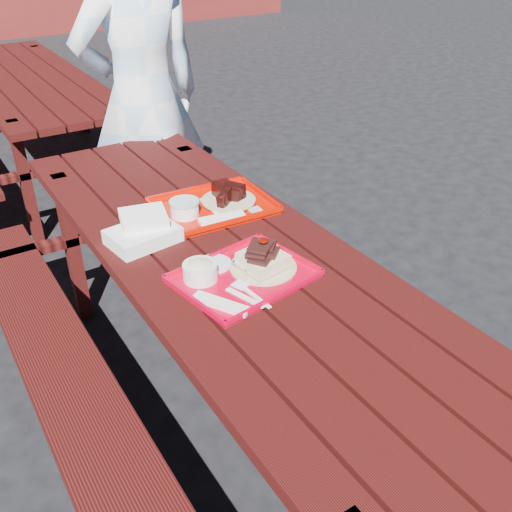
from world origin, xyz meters
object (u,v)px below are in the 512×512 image
object	(u,v)px
picnic_table_far	(31,103)
far_tray	(212,205)
near_tray	(240,269)
person	(143,99)
picnic_table_near	(233,301)

from	to	relation	value
picnic_table_far	far_tray	bearing A→B (deg)	-87.67
near_tray	person	size ratio (longest dim) A/B	0.24
far_tray	person	distance (m)	1.02
far_tray	near_tray	bearing A→B (deg)	-108.28
picnic_table_near	near_tray	distance (m)	0.26
picnic_table_near	picnic_table_far	size ratio (longest dim) A/B	1.00
picnic_table_far	far_tray	distance (m)	2.49
picnic_table_far	far_tray	world-z (taller)	far_tray
near_tray	person	xyz separation A→B (m)	(0.30, 1.45, 0.13)
picnic_table_far	picnic_table_near	bearing A→B (deg)	-90.00
picnic_table_near	person	bearing A→B (deg)	79.06
picnic_table_far	person	distance (m)	1.55
picnic_table_near	far_tray	bearing A→B (deg)	72.45
near_tray	picnic_table_far	bearing A→B (deg)	89.05
picnic_table_far	person	world-z (taller)	person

